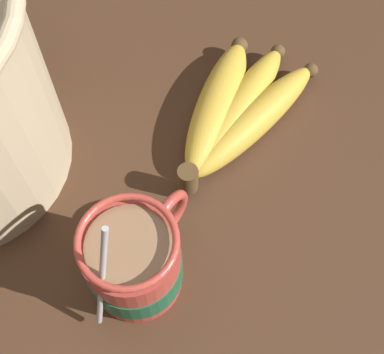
% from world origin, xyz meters
% --- Properties ---
extents(table, '(1.39, 1.39, 0.03)m').
position_xyz_m(table, '(0.00, 0.00, 0.01)').
color(table, '#422819').
rests_on(table, ground).
extents(coffee_mug, '(0.13, 0.08, 0.15)m').
position_xyz_m(coffee_mug, '(-0.02, 0.00, 0.07)').
color(coffee_mug, '#B23D33').
rests_on(coffee_mug, table).
extents(banana_bunch, '(0.21, 0.12, 0.04)m').
position_xyz_m(banana_bunch, '(0.17, 0.02, 0.05)').
color(banana_bunch, '#4C381E').
rests_on(banana_bunch, table).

